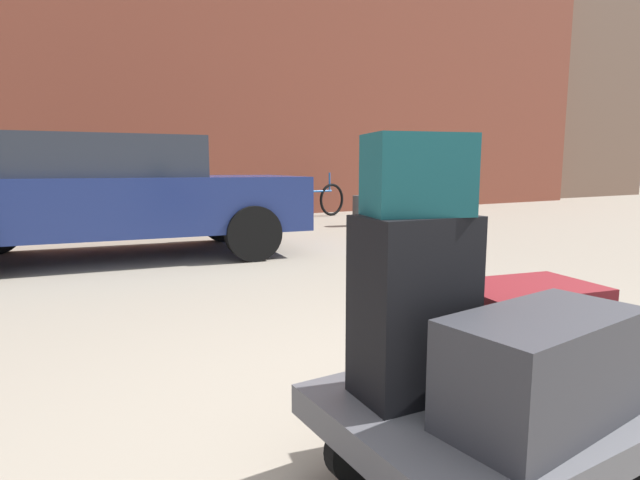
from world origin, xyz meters
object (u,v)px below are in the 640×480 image
bollard_kerb_mid (360,211)px  duffel_bag_maroon_center (524,321)px  parked_car (111,194)px  bollard_kerb_near (282,215)px  suitcase_black_front_right (414,306)px  bicycle_leaning (315,200)px  duffel_bag_teal_topmost_pile (417,175)px  luggage_cart (504,411)px  duffel_bag_charcoal_front_left (542,368)px

bollard_kerb_mid → duffel_bag_maroon_center: bearing=-120.2°
parked_car → bollard_kerb_mid: bearing=15.7°
duffel_bag_maroon_center → bollard_kerb_near: 6.75m
suitcase_black_front_right → duffel_bag_maroon_center: suitcase_black_front_right is taller
duffel_bag_maroon_center → bicycle_leaning: (3.79, 8.19, -0.11)m
duffel_bag_teal_topmost_pile → luggage_cart: bearing=-11.0°
bicycle_leaning → bollard_kerb_mid: bearing=-92.3°
parked_car → bollard_kerb_near: 3.16m
duffel_bag_charcoal_front_left → bollard_kerb_mid: duffel_bag_charcoal_front_left is taller
duffel_bag_charcoal_front_left → bollard_kerb_mid: size_ratio=1.11×
luggage_cart → parked_car: parked_car is taller
duffel_bag_teal_topmost_pile → bicycle_leaning: size_ratio=0.18×
duffel_bag_maroon_center → duffel_bag_teal_topmost_pile: 0.80m
parked_car → luggage_cart: bearing=-85.3°
parked_car → bollard_kerb_near: parked_car is taller
bollard_kerb_near → duffel_bag_teal_topmost_pile: bearing=-112.8°
suitcase_black_front_right → bicycle_leaning: 9.31m
suitcase_black_front_right → duffel_bag_teal_topmost_pile: (0.00, 0.00, 0.41)m
duffel_bag_maroon_center → bicycle_leaning: bearing=76.5°
parked_car → bollard_kerb_near: bearing=23.6°
bollard_kerb_near → bollard_kerb_mid: 1.59m
duffel_bag_teal_topmost_pile → parked_car: bearing=107.9°
parked_car → duffel_bag_charcoal_front_left: bearing=-86.4°
suitcase_black_front_right → duffel_bag_teal_topmost_pile: 0.41m
duffel_bag_teal_topmost_pile → bicycle_leaning: (4.37, 8.21, -0.67)m
duffel_bag_charcoal_front_left → duffel_bag_maroon_center: (0.38, 0.35, -0.02)m
bollard_kerb_near → bollard_kerb_mid: bearing=0.0°
duffel_bag_teal_topmost_pile → duffel_bag_maroon_center: bearing=18.4°
bicycle_leaning → bollard_kerb_mid: 1.80m
duffel_bag_charcoal_front_left → parked_car: parked_car is taller
parked_car → bollard_kerb_mid: parked_car is taller
parked_car → bollard_kerb_near: (2.86, 1.25, -0.48)m
duffel_bag_charcoal_front_left → bicycle_leaning: size_ratio=0.36×
bollard_kerb_near → bollard_kerb_mid: same height
suitcase_black_front_right → duffel_bag_charcoal_front_left: bearing=-55.0°
duffel_bag_maroon_center → bollard_kerb_mid: bearing=71.1°
luggage_cart → suitcase_black_front_right: suitcase_black_front_right is taller
duffel_bag_charcoal_front_left → bollard_kerb_near: duffel_bag_charcoal_front_left is taller
bollard_kerb_near → luggage_cart: bearing=-110.3°
suitcase_black_front_right → bollard_kerb_mid: 7.73m
bollard_kerb_near → duffel_bag_maroon_center: bearing=-108.4°
duffel_bag_teal_topmost_pile → bollard_kerb_mid: bearing=72.4°
suitcase_black_front_right → bollard_kerb_mid: suitcase_black_front_right is taller
duffel_bag_teal_topmost_pile → bollard_kerb_mid: size_ratio=0.55×
duffel_bag_teal_topmost_pile → bollard_kerb_mid: 7.76m
suitcase_black_front_right → duffel_bag_teal_topmost_pile: size_ratio=1.88×
duffel_bag_teal_topmost_pile → suitcase_black_front_right: bearing=0.0°
parked_car → duffel_bag_teal_topmost_pile: bearing=-88.3°
duffel_bag_charcoal_front_left → parked_car: size_ratio=0.14×
duffel_bag_charcoal_front_left → duffel_bag_teal_topmost_pile: duffel_bag_teal_topmost_pile is taller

